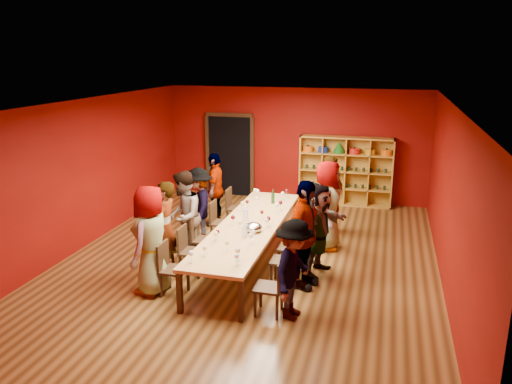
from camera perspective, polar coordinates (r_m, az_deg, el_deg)
room_shell at (r=9.20m, az=-0.81°, el=0.67°), size 7.10×9.10×3.04m
tasting_table at (r=9.44m, az=-0.79°, el=-4.03°), size 1.10×4.50×0.75m
doorway at (r=13.93m, az=-2.94°, el=4.23°), size 1.40×0.17×2.30m
shelving_unit at (r=13.23m, az=10.21°, el=2.76°), size 2.40×0.40×1.80m
chair_person_left_0 at (r=8.42m, az=-9.87°, el=-8.30°), size 0.42×0.42×0.89m
person_left_0 at (r=8.39m, az=-11.91°, el=-5.39°), size 0.54×0.92×1.84m
chair_person_left_1 at (r=9.09m, az=-7.77°, el=-6.36°), size 0.42×0.42×0.89m
person_left_1 at (r=9.13m, az=-10.34°, el=-4.00°), size 0.48×0.64×1.70m
chair_person_left_2 at (r=9.61m, az=-6.38°, el=-5.08°), size 0.42×0.42×0.89m
person_left_2 at (r=9.60m, az=-8.27°, el=-2.77°), size 0.65×0.93×1.75m
chair_person_left_3 at (r=10.51m, az=-4.36°, el=-3.19°), size 0.42×0.42×0.89m
person_left_3 at (r=10.55m, az=-6.52°, el=-1.46°), size 0.78×1.11×1.58m
chair_person_left_4 at (r=11.46m, az=-2.62°, el=-1.54°), size 0.42×0.42×0.89m
person_left_4 at (r=11.49m, az=-4.67°, el=0.31°), size 0.58×1.05×1.70m
chair_person_right_0 at (r=7.68m, az=2.07°, el=-10.50°), size 0.42×0.42×0.89m
person_right_0 at (r=7.51m, az=4.34°, el=-8.82°), size 0.57×1.05×1.55m
chair_person_right_1 at (r=8.61m, az=3.66°, el=-7.52°), size 0.42×0.42×0.89m
person_right_1 at (r=8.40m, az=5.51°, el=-4.90°), size 0.79×1.20×1.88m
chair_person_right_2 at (r=9.18m, az=4.44°, el=-6.04°), size 0.42×0.42×0.89m
person_right_2 at (r=8.99m, az=7.04°, el=-4.20°), size 0.92×1.63×1.69m
chair_person_right_3 at (r=10.31m, az=5.72°, el=-3.59°), size 0.42×0.42×0.89m
person_right_3 at (r=10.13m, az=8.12°, el=-1.54°), size 0.55×0.93×1.83m
chair_person_right_4 at (r=11.14m, az=6.48°, el=-2.14°), size 0.42×0.42×0.89m
person_right_4 at (r=10.98m, az=8.66°, el=-0.42°), size 0.69×0.77×1.75m
wine_glass_0 at (r=10.19m, az=-1.56°, el=-1.36°), size 0.08×0.08×0.21m
wine_glass_1 at (r=10.25m, az=2.83°, el=-1.27°), size 0.08×0.08×0.20m
wine_glass_2 at (r=8.56m, az=-4.59°, el=-4.84°), size 0.08×0.08×0.19m
wine_glass_3 at (r=9.30m, az=1.43°, el=-3.10°), size 0.08×0.08×0.19m
wine_glass_4 at (r=7.78m, az=-7.44°, el=-7.02°), size 0.08×0.08×0.20m
wine_glass_5 at (r=8.62m, az=-0.32°, el=-4.68°), size 0.07×0.07×0.18m
wine_glass_6 at (r=9.36m, az=-2.65°, el=-2.97°), size 0.08×0.08×0.20m
wine_glass_7 at (r=8.68m, az=-4.41°, el=-4.62°), size 0.07×0.07×0.18m
wine_glass_8 at (r=8.18m, az=-3.34°, el=-5.86°), size 0.07×0.07×0.18m
wine_glass_9 at (r=11.12m, az=3.51°, el=0.07°), size 0.08×0.08×0.20m
wine_glass_10 at (r=7.63m, az=-2.23°, el=-7.39°), size 0.08×0.08×0.20m
wine_glass_11 at (r=10.56m, az=0.05°, el=-0.78°), size 0.08×0.08×0.20m
wine_glass_12 at (r=9.23m, az=1.21°, el=-3.31°), size 0.07×0.07×0.18m
wine_glass_13 at (r=11.15m, az=-0.12°, el=0.15°), size 0.08×0.08×0.20m
wine_glass_14 at (r=10.90m, az=3.07°, el=-0.25°), size 0.08×0.08×0.20m
wine_glass_15 at (r=9.08m, az=-1.85°, el=-3.56°), size 0.08×0.08×0.20m
wine_glass_16 at (r=8.44m, az=-0.62°, el=-5.07°), size 0.08×0.08×0.20m
wine_glass_17 at (r=11.03m, az=0.14°, el=0.04°), size 0.09×0.09×0.22m
wine_glass_18 at (r=10.07m, az=2.39°, el=-1.54°), size 0.09×0.09×0.21m
wine_glass_19 at (r=7.80m, az=-2.12°, el=-6.76°), size 0.09×0.09×0.22m
wine_glass_20 at (r=9.70m, az=0.68°, el=-2.36°), size 0.07×0.07×0.18m
wine_glass_21 at (r=10.36m, az=-1.01°, el=-1.17°), size 0.07×0.07×0.18m
wine_glass_22 at (r=8.00m, az=-5.88°, el=-6.45°), size 0.07×0.07×0.18m
spittoon_bowl at (r=9.04m, az=-0.33°, el=-4.08°), size 0.33×0.33×0.18m
carafe_a at (r=9.58m, az=-1.21°, el=-2.60°), size 0.12×0.12×0.29m
carafe_b at (r=8.78m, az=-1.31°, el=-4.40°), size 0.13×0.13×0.26m
wine_bottle at (r=10.71m, az=1.94°, el=-0.69°), size 0.09×0.09×0.30m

